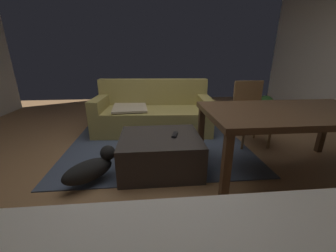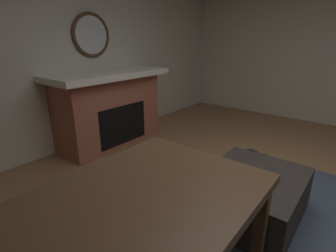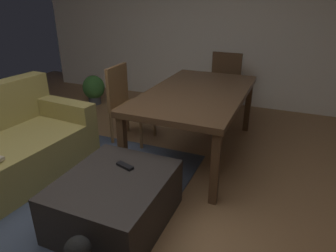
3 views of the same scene
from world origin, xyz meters
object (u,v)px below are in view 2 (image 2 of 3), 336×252
at_px(ottoman_coffee_table, 252,195).
at_px(tv_remote, 247,182).
at_px(dining_table, 109,230).
at_px(round_wall_mirror, 91,35).
at_px(fireplace, 110,108).
at_px(small_dog, 256,161).

bearing_deg(ottoman_coffee_table, tv_remote, 0.94).
distance_m(ottoman_coffee_table, tv_remote, 0.28).
xyz_separation_m(ottoman_coffee_table, dining_table, (1.39, -0.20, 0.46)).
bearing_deg(round_wall_mirror, fireplace, 90.00).
xyz_separation_m(round_wall_mirror, dining_table, (1.73, 2.41, -0.90)).
relative_size(round_wall_mirror, dining_table, 0.34).
bearing_deg(small_dog, dining_table, 0.95).
distance_m(round_wall_mirror, small_dog, 2.79).
bearing_deg(small_dog, ottoman_coffee_table, 17.87).
bearing_deg(tv_remote, round_wall_mirror, -84.03).
bearing_deg(tv_remote, small_dog, -148.28).
height_order(tv_remote, small_dog, tv_remote).
relative_size(fireplace, ottoman_coffee_table, 1.92).
bearing_deg(fireplace, tv_remote, 77.77).
xyz_separation_m(tv_remote, small_dog, (-0.90, -0.24, -0.25)).
distance_m(fireplace, round_wall_mirror, 1.06).
distance_m(fireplace, tv_remote, 2.39).
relative_size(ottoman_coffee_table, small_dog, 1.68).
xyz_separation_m(ottoman_coffee_table, small_dog, (-0.73, -0.24, -0.03)).
bearing_deg(dining_table, tv_remote, 170.56).
xyz_separation_m(fireplace, dining_table, (1.73, 2.13, 0.12)).
distance_m(ottoman_coffee_table, dining_table, 1.48).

